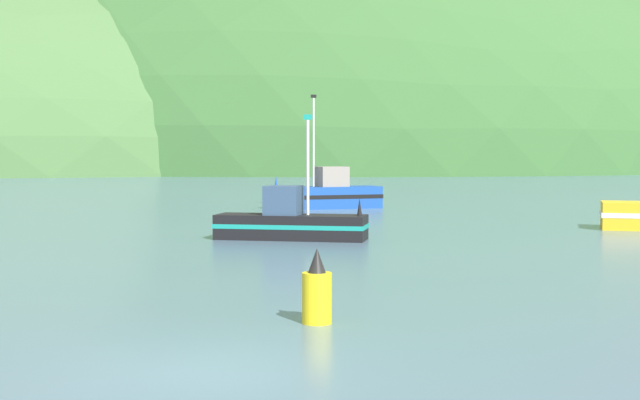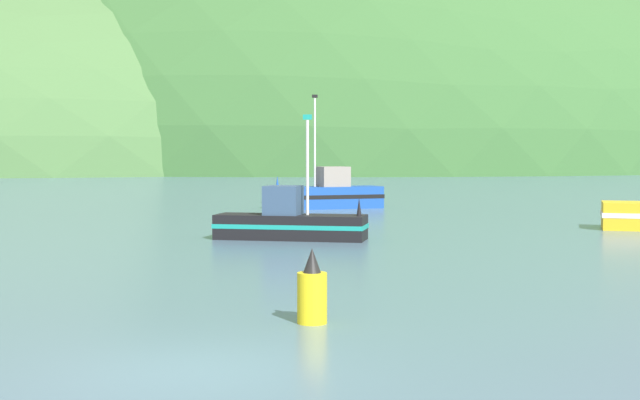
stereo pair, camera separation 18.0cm
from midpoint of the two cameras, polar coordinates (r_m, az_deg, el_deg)
The scene contains 6 objects.
ground_plane at distance 13.87m, azimuth -7.92°, elevation -11.20°, with size 600.00×600.00×0.00m, color slate.
hill_mid_left at distance 202.98m, azimuth 0.37°, elevation 2.12°, with size 194.23×155.39×109.80m, color #386633.
hill_far_right at distance 211.52m, azimuth -20.37°, elevation 1.97°, with size 206.02×164.81×90.13m, color #47703D.
fishing_boat_black at distance 34.25m, azimuth -1.88°, elevation -1.48°, with size 6.30×3.17×4.97m.
fishing_boat_blue at distance 53.64m, azimuth 0.58°, elevation 0.39°, with size 7.33×3.95×7.09m.
channel_buoy at distance 17.34m, azimuth -0.23°, elevation -6.17°, with size 0.60×0.60×1.53m.
Camera 2 is at (1.27, -13.39, 3.41)m, focal length 48.11 mm.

